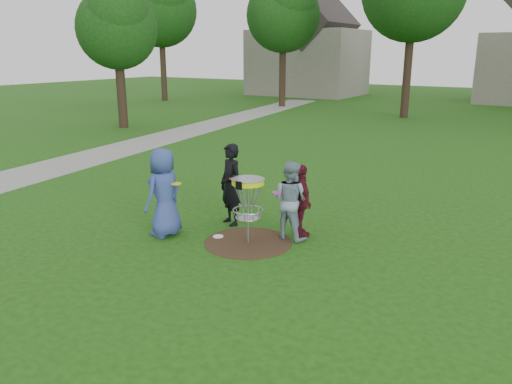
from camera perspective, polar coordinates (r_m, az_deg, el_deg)
The scene contains 11 objects.
ground at distance 10.21m, azimuth -0.90°, elevation -5.80°, with size 100.00×100.00×0.00m, color #19470F.
dirt_patch at distance 10.21m, azimuth -0.90°, elevation -5.78°, with size 1.80×1.80×0.01m, color #47331E.
concrete_path at distance 22.33m, azimuth -11.46°, elevation 5.84°, with size 2.20×40.00×0.02m, color #9E9E99.
player_blue at distance 10.51m, azimuth -10.49°, elevation -0.06°, with size 0.91×0.59×1.86m, color #34478F.
player_black at distance 11.03m, azimuth -2.92°, elevation 0.84°, with size 0.67×0.44×1.83m, color black.
player_grey at distance 10.22m, azimuth 3.91°, elevation -0.94°, with size 0.80×0.62×1.64m, color #7D91A1.
player_maroon at distance 10.38m, azimuth 5.10°, elevation -1.00°, with size 0.90×0.38×1.54m, color #55131F.
disc_on_grass at distance 10.53m, azimuth -4.35°, elevation -5.10°, with size 0.22×0.22×0.02m, color white.
disc_golf_basket at distance 9.88m, azimuth -0.92°, elevation -0.30°, with size 0.66×0.67×1.38m.
held_discs at distance 10.30m, azimuth -1.42°, elevation 0.57°, with size 2.21×1.37×0.22m.
tree_row at distance 29.13m, azimuth 23.94°, elevation 19.37°, with size 51.20×17.42×9.90m.
Camera 1 is at (5.15, -7.97, 3.76)m, focal length 35.00 mm.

